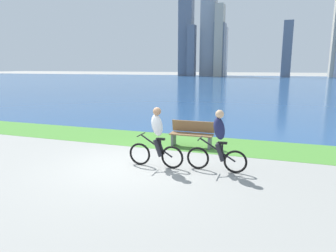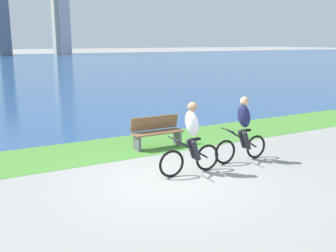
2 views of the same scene
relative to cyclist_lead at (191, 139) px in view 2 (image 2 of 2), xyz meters
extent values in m
plane|color=gray|center=(-0.65, -0.18, -0.84)|extent=(300.00, 300.00, 0.00)
cube|color=#478433|center=(-0.65, 2.92, -0.83)|extent=(120.00, 2.40, 0.01)
torus|color=black|center=(-0.52, 0.00, -0.52)|extent=(0.64, 0.06, 0.64)
torus|color=black|center=(0.45, 0.00, -0.52)|extent=(0.64, 0.06, 0.64)
cylinder|color=black|center=(-0.01, 0.00, -0.23)|extent=(0.94, 0.04, 0.61)
cylinder|color=black|center=(0.11, 0.00, -0.28)|extent=(0.04, 0.04, 0.47)
cube|color=black|center=(0.11, 0.00, -0.03)|extent=(0.24, 0.10, 0.05)
cylinder|color=black|center=(-0.47, 0.00, 0.05)|extent=(0.03, 0.52, 0.03)
ellipsoid|color=white|center=(0.01, 0.00, 0.35)|extent=(0.40, 0.36, 0.65)
sphere|color=#A57A59|center=(0.01, 0.00, 0.73)|extent=(0.22, 0.22, 0.22)
cylinder|color=#26262D|center=(0.06, -0.10, -0.27)|extent=(0.27, 0.11, 0.49)
cylinder|color=#26262D|center=(0.06, 0.10, -0.27)|extent=(0.27, 0.11, 0.49)
torus|color=black|center=(1.12, 0.19, -0.53)|extent=(0.62, 0.06, 0.62)
torus|color=black|center=(2.13, 0.19, -0.53)|extent=(0.62, 0.06, 0.62)
cylinder|color=black|center=(1.65, 0.19, -0.25)|extent=(0.98, 0.04, 0.60)
cylinder|color=black|center=(1.78, 0.19, -0.30)|extent=(0.04, 0.04, 0.46)
cube|color=black|center=(1.78, 0.19, -0.05)|extent=(0.24, 0.10, 0.05)
cylinder|color=black|center=(1.17, 0.19, 0.03)|extent=(0.03, 0.52, 0.03)
ellipsoid|color=#1E234C|center=(1.68, 0.19, 0.33)|extent=(0.40, 0.36, 0.65)
sphere|color=#D8AD84|center=(1.68, 0.19, 0.71)|extent=(0.22, 0.22, 0.22)
cylinder|color=#26262D|center=(1.73, 0.09, -0.29)|extent=(0.27, 0.11, 0.49)
cylinder|color=#26262D|center=(1.73, 0.29, -0.29)|extent=(0.27, 0.11, 0.49)
cube|color=brown|center=(0.37, 2.36, -0.39)|extent=(1.50, 0.45, 0.04)
cube|color=brown|center=(0.37, 2.55, -0.14)|extent=(1.50, 0.11, 0.40)
cube|color=#595960|center=(1.02, 2.36, -0.61)|extent=(0.08, 0.37, 0.45)
cube|color=#595960|center=(-0.28, 2.36, -0.61)|extent=(0.08, 0.37, 0.45)
cube|color=slate|center=(5.94, 80.45, 6.45)|extent=(2.39, 3.16, 14.57)
cube|color=#ADA899|center=(18.55, 84.20, 9.61)|extent=(3.17, 3.07, 20.88)
camera|label=1|loc=(2.92, -7.51, 1.92)|focal=32.20mm
camera|label=2|loc=(-4.66, -7.23, 2.17)|focal=41.62mm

